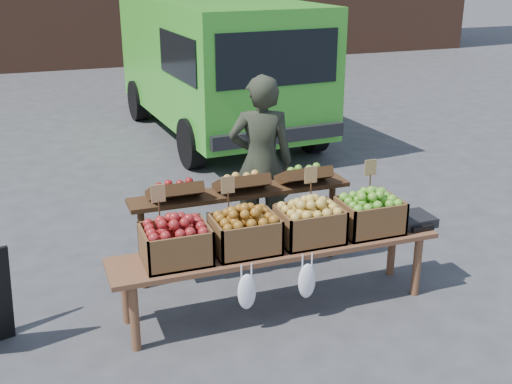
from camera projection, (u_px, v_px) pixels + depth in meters
name	position (u px, v px, depth m)	size (l,w,h in m)	color
ground	(192.00, 359.00, 4.65)	(80.00, 80.00, 0.00)	#3F3F41
delivery_van	(217.00, 69.00, 10.07)	(2.17, 4.73, 2.12)	green
vendor	(261.00, 163.00, 6.21)	(0.63, 0.41, 1.72)	#292D20
back_table	(242.00, 219.00, 5.76)	(2.10, 0.44, 1.04)	#382211
display_bench	(277.00, 277.00, 5.23)	(2.70, 0.56, 0.57)	brown
crate_golden_apples	(176.00, 244.00, 4.81)	(0.50, 0.40, 0.28)	maroon
crate_russet_pears	(245.00, 234.00, 4.99)	(0.50, 0.40, 0.28)	#975C17
crate_red_apples	(309.00, 224.00, 5.17)	(0.50, 0.40, 0.28)	gold
crate_green_apples	(369.00, 216.00, 5.34)	(0.50, 0.40, 0.28)	#3D840F
weighing_scale	(412.00, 220.00, 5.51)	(0.34, 0.30, 0.08)	black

